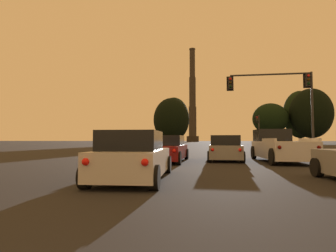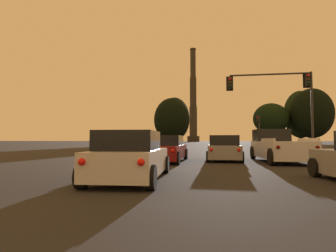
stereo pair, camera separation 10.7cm
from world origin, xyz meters
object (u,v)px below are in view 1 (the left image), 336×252
hatchback_left_lane_second (134,157)px  sedan_left_lane_front (167,149)px  smokestack (193,105)px  hatchback_center_lane_front (225,149)px  traffic_light_overhead_right (283,91)px  pickup_truck_right_lane_front (279,147)px  traffic_light_far_right (258,126)px

hatchback_left_lane_second → sedan_left_lane_front: bearing=87.1°
sedan_left_lane_front → smokestack: 150.87m
hatchback_left_lane_second → smokestack: size_ratio=0.07×
hatchback_center_lane_front → traffic_light_overhead_right: 9.92m
pickup_truck_right_lane_front → traffic_light_overhead_right: 8.80m
pickup_truck_right_lane_front → traffic_light_far_right: 29.22m
traffic_light_overhead_right → traffic_light_far_right: bearing=84.5°
sedan_left_lane_front → hatchback_center_lane_front: 3.37m
pickup_truck_right_lane_front → smokestack: bearing=93.5°
traffic_light_far_right → smokestack: 122.09m
pickup_truck_right_lane_front → traffic_light_overhead_right: size_ratio=0.80×
sedan_left_lane_front → hatchback_center_lane_front: (3.18, 1.12, -0.00)m
traffic_light_overhead_right → smokestack: 142.73m
traffic_light_far_right → sedan_left_lane_front: bearing=-109.5°
hatchback_center_lane_front → traffic_light_far_right: (7.33, 28.59, 2.77)m
hatchback_left_lane_second → traffic_light_far_right: bearing=71.1°
pickup_truck_right_lane_front → traffic_light_far_right: (4.42, 28.76, 2.63)m
hatchback_center_lane_front → traffic_light_far_right: bearing=77.6°
traffic_light_far_right → traffic_light_overhead_right: bearing=-95.5°
traffic_light_far_right → smokestack: (-16.43, 119.38, 19.63)m
hatchback_center_lane_front → sedan_left_lane_front: bearing=-158.7°
hatchback_left_lane_second → traffic_light_far_right: (10.53, 36.43, 2.77)m
pickup_truck_right_lane_front → sedan_left_lane_front: pickup_truck_right_lane_front is taller
hatchback_center_lane_front → pickup_truck_right_lane_front: bearing=-1.5°
traffic_light_far_right → smokestack: smokestack is taller
hatchback_center_lane_front → traffic_light_overhead_right: (5.26, 7.09, 4.53)m
traffic_light_overhead_right → smokestack: size_ratio=0.12×
pickup_truck_right_lane_front → hatchback_left_lane_second: bearing=-129.6°
pickup_truck_right_lane_front → smokestack: smokestack is taller
hatchback_center_lane_front → hatchback_left_lane_second: 8.47m
sedan_left_lane_front → hatchback_left_lane_second: bearing=-88.7°
hatchback_left_lane_second → traffic_light_overhead_right: bearing=57.6°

